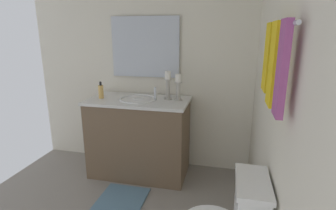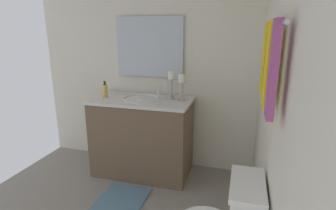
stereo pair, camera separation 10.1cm
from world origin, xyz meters
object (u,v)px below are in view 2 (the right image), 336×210
candle_holder_short (171,84)px  soap_bottle (105,91)px  candle_holder_tall (181,87)px  sink_basin (142,102)px  towel_near_vanity (266,58)px  vanity_cabinet (142,136)px  towel_near_corner (273,70)px  towel_center (269,65)px  bath_mat (120,203)px  mirror (149,47)px  towel_bar (277,25)px

candle_holder_short → soap_bottle: 0.73m
candle_holder_tall → candle_holder_short: candle_holder_short is taller
sink_basin → towel_near_vanity: size_ratio=1.01×
candle_holder_tall → candle_holder_short: size_ratio=0.91×
sink_basin → candle_holder_short: bearing=102.9°
vanity_cabinet → towel_near_corner: size_ratio=2.60×
candle_holder_tall → towel_center: (1.21, 0.73, 0.38)m
soap_bottle → bath_mat: soap_bottle is taller
mirror → towel_center: mirror is taller
towel_near_corner → towel_bar: bearing=175.6°
towel_bar → sink_basin: bearing=-134.7°
sink_basin → towel_near_corner: size_ratio=0.96×
sink_basin → towel_bar: (1.15, 1.17, 0.76)m
mirror → towel_near_vanity: mirror is taller
candle_holder_short → bath_mat: (0.70, -0.31, -1.02)m
towel_center → towel_near_corner: 0.23m
candle_holder_short → bath_mat: size_ratio=0.51×
vanity_cabinet → bath_mat: vanity_cabinet is taller
vanity_cabinet → towel_near_vanity: bearing=51.3°
towel_near_corner → soap_bottle: bearing=-130.9°
candle_holder_tall → towel_near_vanity: (0.98, 0.73, 0.40)m
mirror → towel_near_vanity: 1.66m
candle_holder_short → towel_center: (1.22, 0.84, 0.37)m
sink_basin → towel_bar: bearing=45.3°
soap_bottle → candle_holder_tall: bearing=96.4°
candle_holder_short → towel_near_corner: bearing=30.0°
mirror → candle_holder_short: bearing=55.9°
towel_near_corner → towel_center: bearing=180.0°
soap_bottle → bath_mat: 1.18m
vanity_cabinet → soap_bottle: soap_bottle is taller
soap_bottle → sink_basin: bearing=94.8°
bath_mat → towel_bar: bearing=65.6°
towel_near_vanity → sink_basin: bearing=-128.7°
sink_basin → candle_holder_short: 0.37m
sink_basin → towel_center: bearing=44.9°
mirror → towel_near_corner: mirror is taller
vanity_cabinet → towel_center: size_ratio=2.53×
mirror → towel_near_corner: 2.03m
candle_holder_short → towel_bar: size_ratio=0.43×
candle_holder_short → mirror: bearing=-124.1°
sink_basin → soap_bottle: size_ratio=2.23×
mirror → vanity_cabinet: bearing=-0.0°
mirror → towel_bar: 1.86m
sink_basin → towel_near_vanity: (0.92, 1.15, 0.58)m
mirror → bath_mat: size_ratio=1.30×
sink_basin → soap_bottle: soap_bottle is taller
towel_near_corner → sink_basin: bearing=-140.3°
towel_bar → towel_near_vanity: 0.29m
candle_holder_tall → towel_bar: size_ratio=0.40×
mirror → soap_bottle: 0.69m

